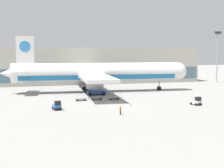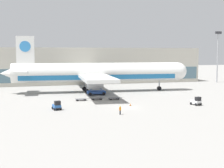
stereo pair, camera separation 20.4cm
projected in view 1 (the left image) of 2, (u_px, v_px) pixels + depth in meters
ground_plane at (128, 108)px, 69.21m from camera, size 400.00×400.00×0.00m
terminal_building at (88, 65)px, 126.57m from camera, size 90.00×18.20×14.00m
light_mast at (217, 53)px, 126.87m from camera, size 2.80×0.50×20.66m
airplane_main at (96, 73)px, 96.20m from camera, size 58.08×48.47×17.00m
scissor_lift_loader at (96, 89)px, 89.82m from camera, size 5.41×3.72×4.61m
baggage_tug_foreground at (57, 106)px, 66.41m from camera, size 1.99×2.65×2.00m
baggage_tug_mid at (196, 101)px, 72.36m from camera, size 2.13×2.71×2.00m
baggage_dolly_lead at (81, 99)px, 79.15m from camera, size 3.74×1.67×0.48m
baggage_dolly_second at (97, 98)px, 80.45m from camera, size 3.74×1.67×0.48m
baggage_dolly_third at (114, 98)px, 80.91m from camera, size 3.74×1.67×0.48m
ground_crew_near at (120, 109)px, 61.27m from camera, size 0.45×0.40×1.80m
traffic_cone_near at (131, 104)px, 71.45m from camera, size 0.40×0.40×0.65m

